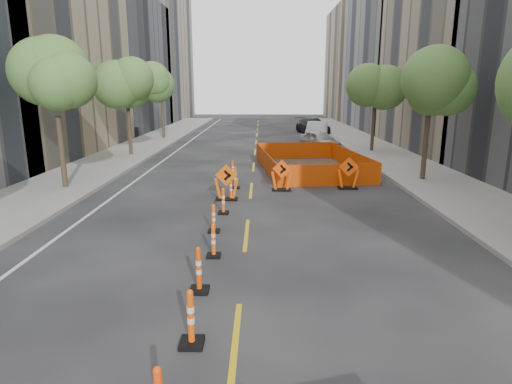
{
  "coord_description": "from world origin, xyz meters",
  "views": [
    {
      "loc": [
        0.46,
        -8.73,
        4.44
      ],
      "look_at": [
        0.28,
        5.11,
        1.1
      ],
      "focal_mm": 30.0,
      "sensor_mm": 36.0,
      "label": 1
    }
  ],
  "objects_px": {
    "channelizer_1": "(191,318)",
    "channelizer_3": "(213,240)",
    "chevron_sign_right": "(348,173)",
    "parked_car_near": "(320,140)",
    "channelizer_4": "(214,218)",
    "channelizer_5": "(223,201)",
    "channelizer_8": "(233,170)",
    "channelizer_6": "(231,189)",
    "chevron_sign_left": "(226,182)",
    "channelizer_7": "(235,178)",
    "chevron_sign_center": "(282,175)",
    "parked_car_mid": "(317,131)",
    "parked_car_far": "(312,126)",
    "channelizer_2": "(199,270)"
  },
  "relations": [
    {
      "from": "channelizer_5",
      "to": "parked_car_mid",
      "type": "height_order",
      "value": "parked_car_mid"
    },
    {
      "from": "channelizer_6",
      "to": "channelizer_8",
      "type": "relative_size",
      "value": 0.97
    },
    {
      "from": "channelizer_8",
      "to": "parked_car_far",
      "type": "relative_size",
      "value": 0.17
    },
    {
      "from": "channelizer_8",
      "to": "parked_car_mid",
      "type": "bearing_deg",
      "value": 69.58
    },
    {
      "from": "chevron_sign_left",
      "to": "parked_car_mid",
      "type": "distance_m",
      "value": 22.24
    },
    {
      "from": "channelizer_1",
      "to": "channelizer_5",
      "type": "distance_m",
      "value": 8.25
    },
    {
      "from": "channelizer_1",
      "to": "channelizer_3",
      "type": "bearing_deg",
      "value": 90.8
    },
    {
      "from": "channelizer_7",
      "to": "parked_car_far",
      "type": "distance_m",
      "value": 25.82
    },
    {
      "from": "channelizer_8",
      "to": "parked_car_far",
      "type": "distance_m",
      "value": 23.9
    },
    {
      "from": "channelizer_2",
      "to": "channelizer_5",
      "type": "height_order",
      "value": "channelizer_2"
    },
    {
      "from": "channelizer_5",
      "to": "chevron_sign_center",
      "type": "bearing_deg",
      "value": 58.19
    },
    {
      "from": "channelizer_2",
      "to": "channelizer_1",
      "type": "bearing_deg",
      "value": -85.65
    },
    {
      "from": "chevron_sign_left",
      "to": "channelizer_3",
      "type": "bearing_deg",
      "value": -85.04
    },
    {
      "from": "channelizer_5",
      "to": "parked_car_far",
      "type": "distance_m",
      "value": 29.87
    },
    {
      "from": "channelizer_3",
      "to": "channelizer_8",
      "type": "xyz_separation_m",
      "value": [
        -0.16,
        10.31,
        0.0
      ]
    },
    {
      "from": "channelizer_6",
      "to": "parked_car_near",
      "type": "relative_size",
      "value": 0.22
    },
    {
      "from": "channelizer_4",
      "to": "chevron_sign_left",
      "type": "bearing_deg",
      "value": 88.82
    },
    {
      "from": "chevron_sign_center",
      "to": "channelizer_5",
      "type": "bearing_deg",
      "value": -106.71
    },
    {
      "from": "chevron_sign_left",
      "to": "chevron_sign_center",
      "type": "xyz_separation_m",
      "value": [
        2.33,
        1.68,
        -0.04
      ]
    },
    {
      "from": "channelizer_5",
      "to": "chevron_sign_right",
      "type": "xyz_separation_m",
      "value": [
        5.34,
        4.1,
        0.24
      ]
    },
    {
      "from": "channelizer_3",
      "to": "channelizer_2",
      "type": "bearing_deg",
      "value": -92.76
    },
    {
      "from": "chevron_sign_right",
      "to": "parked_car_near",
      "type": "relative_size",
      "value": 0.35
    },
    {
      "from": "channelizer_5",
      "to": "parked_car_near",
      "type": "height_order",
      "value": "parked_car_near"
    },
    {
      "from": "channelizer_8",
      "to": "parked_car_near",
      "type": "height_order",
      "value": "parked_car_near"
    },
    {
      "from": "channelizer_1",
      "to": "channelizer_6",
      "type": "distance_m",
      "value": 10.31
    },
    {
      "from": "channelizer_2",
      "to": "parked_car_near",
      "type": "bearing_deg",
      "value": 76.09
    },
    {
      "from": "channelizer_8",
      "to": "channelizer_7",
      "type": "bearing_deg",
      "value": -82.99
    },
    {
      "from": "channelizer_2",
      "to": "channelizer_5",
      "type": "distance_m",
      "value": 6.19
    },
    {
      "from": "chevron_sign_center",
      "to": "parked_car_near",
      "type": "relative_size",
      "value": 0.34
    },
    {
      "from": "channelizer_4",
      "to": "parked_car_mid",
      "type": "distance_m",
      "value": 26.2
    },
    {
      "from": "channelizer_3",
      "to": "channelizer_7",
      "type": "relative_size",
      "value": 0.96
    },
    {
      "from": "channelizer_8",
      "to": "parked_car_mid",
      "type": "xyz_separation_m",
      "value": [
        6.38,
        17.14,
        0.33
      ]
    },
    {
      "from": "channelizer_3",
      "to": "chevron_sign_left",
      "type": "height_order",
      "value": "chevron_sign_left"
    },
    {
      "from": "channelizer_1",
      "to": "channelizer_8",
      "type": "xyz_separation_m",
      "value": [
        -0.21,
        14.44,
        -0.06
      ]
    },
    {
      "from": "channelizer_6",
      "to": "parked_car_far",
      "type": "xyz_separation_m",
      "value": [
        6.46,
        27.07,
        0.33
      ]
    },
    {
      "from": "channelizer_3",
      "to": "channelizer_7",
      "type": "bearing_deg",
      "value": 89.33
    },
    {
      "from": "channelizer_7",
      "to": "chevron_sign_center",
      "type": "bearing_deg",
      "value": -11.66
    },
    {
      "from": "channelizer_1",
      "to": "channelizer_3",
      "type": "distance_m",
      "value": 4.13
    },
    {
      "from": "channelizer_6",
      "to": "chevron_sign_right",
      "type": "xyz_separation_m",
      "value": [
        5.21,
        2.04,
        0.27
      ]
    },
    {
      "from": "channelizer_6",
      "to": "channelizer_7",
      "type": "height_order",
      "value": "channelizer_7"
    },
    {
      "from": "chevron_sign_center",
      "to": "parked_car_mid",
      "type": "distance_m",
      "value": 20.04
    },
    {
      "from": "channelizer_6",
      "to": "chevron_sign_right",
      "type": "distance_m",
      "value": 5.6
    },
    {
      "from": "channelizer_5",
      "to": "chevron_sign_right",
      "type": "bearing_deg",
      "value": 37.55
    },
    {
      "from": "channelizer_4",
      "to": "chevron_sign_right",
      "type": "distance_m",
      "value": 8.24
    },
    {
      "from": "channelizer_6",
      "to": "chevron_sign_left",
      "type": "xyz_separation_m",
      "value": [
        -0.17,
        -0.05,
        0.28
      ]
    },
    {
      "from": "parked_car_near",
      "to": "channelizer_8",
      "type": "bearing_deg",
      "value": -141.92
    },
    {
      "from": "channelizer_1",
      "to": "channelizer_3",
      "type": "relative_size",
      "value": 1.14
    },
    {
      "from": "parked_car_mid",
      "to": "channelizer_2",
      "type": "bearing_deg",
      "value": -91.54
    },
    {
      "from": "channelizer_7",
      "to": "parked_car_far",
      "type": "bearing_deg",
      "value": 75.65
    },
    {
      "from": "channelizer_3",
      "to": "channelizer_7",
      "type": "distance_m",
      "value": 8.25
    }
  ]
}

